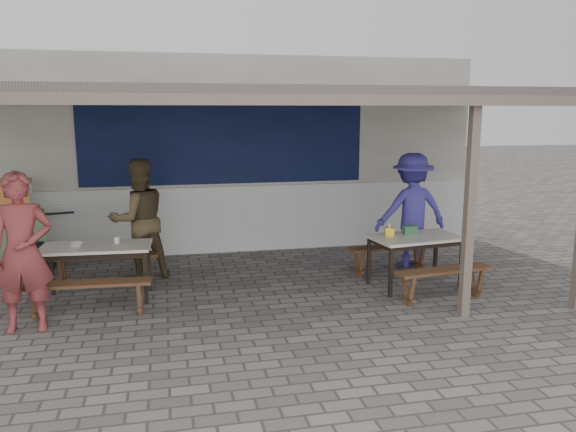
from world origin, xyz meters
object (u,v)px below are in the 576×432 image
at_px(patron_wall_side, 139,220).
at_px(donation_box, 410,230).
at_px(condiment_jar, 117,240).
at_px(vendor_cart, 0,223).
at_px(condiment_bowl, 76,245).
at_px(patron_street_side, 22,252).
at_px(tissue_box, 389,231).
at_px(patron_right_table, 411,210).
at_px(bench_right_wall, 390,253).
at_px(bench_right_street, 443,277).
at_px(table_left, 96,251).
at_px(bench_left_street, 88,290).
at_px(bench_left_wall, 105,262).
at_px(table_right, 415,241).

bearing_deg(patron_wall_side, donation_box, 143.95).
height_order(donation_box, condiment_jar, donation_box).
distance_m(vendor_cart, condiment_bowl, 2.13).
relative_size(patron_street_side, tissue_box, 15.06).
distance_m(patron_right_table, condiment_bowl, 5.17).
bearing_deg(patron_street_side, patron_wall_side, 53.92).
bearing_deg(tissue_box, bench_right_wall, 65.29).
bearing_deg(patron_wall_side, patron_street_side, 36.13).
distance_m(condiment_jar, condiment_bowl, 0.52).
relative_size(patron_wall_side, patron_right_table, 0.99).
bearing_deg(vendor_cart, condiment_bowl, -63.56).
bearing_deg(bench_right_street, patron_wall_side, 146.50).
bearing_deg(bench_right_street, table_left, 159.00).
relative_size(bench_left_street, bench_left_wall, 1.00).
relative_size(table_right, patron_street_side, 0.73).
height_order(bench_left_wall, condiment_jar, condiment_jar).
height_order(table_left, patron_wall_side, patron_wall_side).
bearing_deg(donation_box, table_left, 176.73).
distance_m(bench_right_street, patron_street_side, 5.27).
height_order(vendor_cart, donation_box, vendor_cart).
relative_size(bench_left_wall, table_right, 1.13).
height_order(bench_right_wall, vendor_cart, vendor_cart).
bearing_deg(table_left, patron_wall_side, 61.38).
bearing_deg(vendor_cart, condiment_jar, -52.62).
relative_size(bench_right_street, condiment_jar, 17.74).
distance_m(table_left, patron_right_table, 4.93).
bearing_deg(bench_left_street, patron_wall_side, 72.73).
distance_m(bench_right_wall, patron_wall_side, 3.91).
relative_size(condiment_jar, condiment_bowl, 0.42).
height_order(bench_left_wall, tissue_box, tissue_box).
bearing_deg(table_right, vendor_cart, 153.71).
relative_size(patron_wall_side, donation_box, 9.55).
xyz_separation_m(bench_right_street, patron_right_table, (0.33, 1.77, 0.60)).
distance_m(bench_left_street, donation_box, 4.51).
bearing_deg(donation_box, condiment_bowl, 176.72).
height_order(bench_right_street, tissue_box, tissue_box).
xyz_separation_m(patron_street_side, patron_right_table, (5.56, 1.65, -0.00)).
xyz_separation_m(table_left, bench_right_street, (4.55, -1.08, -0.34)).
relative_size(donation_box, condiment_bowl, 1.02).
height_order(patron_street_side, condiment_bowl, patron_street_side).
height_order(bench_left_wall, patron_right_table, patron_right_table).
bearing_deg(bench_left_street, condiment_jar, 72.23).
xyz_separation_m(bench_right_wall, condiment_jar, (-4.10, -0.20, 0.46)).
bearing_deg(tissue_box, bench_left_wall, 166.87).
xyz_separation_m(bench_left_wall, table_right, (4.42, -1.06, 0.33)).
bearing_deg(bench_left_street, table_right, 6.95).
bearing_deg(condiment_bowl, patron_wall_side, 47.24).
bearing_deg(vendor_cart, donation_box, -30.66).
height_order(bench_left_street, table_right, table_right).
distance_m(bench_left_wall, vendor_cart, 1.97).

